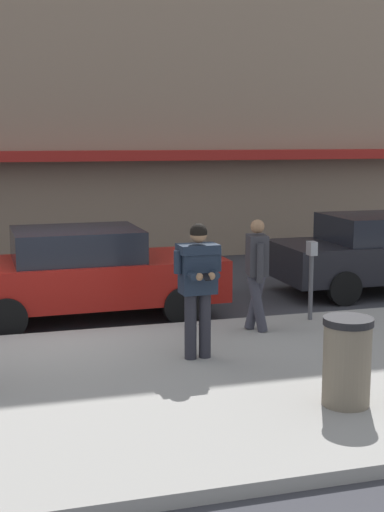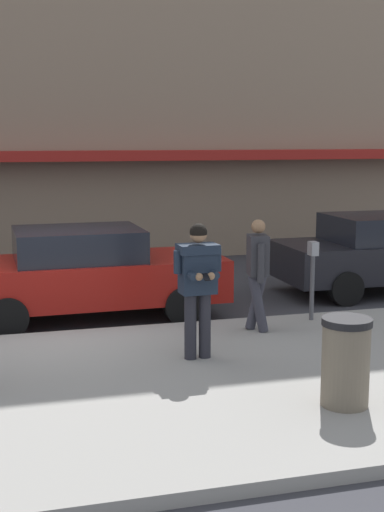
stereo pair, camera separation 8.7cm
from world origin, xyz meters
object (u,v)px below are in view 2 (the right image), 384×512
object	(u,v)px
man_texting_on_phone	(198,276)
parking_meter	(313,269)
pedestrian_with_bag	(258,268)
parked_sedan_mid	(87,272)
trash_bin	(346,362)

from	to	relation	value
man_texting_on_phone	parking_meter	distance (m)	2.74
pedestrian_with_bag	parking_meter	xyz separation A→B (m)	(1.06, 0.35, -0.14)
parked_sedan_mid	parking_meter	size ratio (longest dim) A/B	3.57
pedestrian_with_bag	trash_bin	world-z (taller)	pedestrian_with_bag
parked_sedan_mid	trash_bin	size ratio (longest dim) A/B	4.63
man_texting_on_phone	pedestrian_with_bag	size ratio (longest dim) A/B	1.06
man_texting_on_phone	parking_meter	size ratio (longest dim) A/B	1.42
parked_sedan_mid	parking_meter	world-z (taller)	parked_sedan_mid
parked_sedan_mid	man_texting_on_phone	size ratio (longest dim) A/B	2.51
parked_sedan_mid	trash_bin	bearing A→B (deg)	-66.99
parked_sedan_mid	pedestrian_with_bag	xyz separation A→B (m)	(2.31, -1.94, 0.32)
parked_sedan_mid	trash_bin	world-z (taller)	parked_sedan_mid
parking_meter	trash_bin	world-z (taller)	parking_meter
man_texting_on_phone	trash_bin	size ratio (longest dim) A/B	1.84
parking_meter	trash_bin	size ratio (longest dim) A/B	1.30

